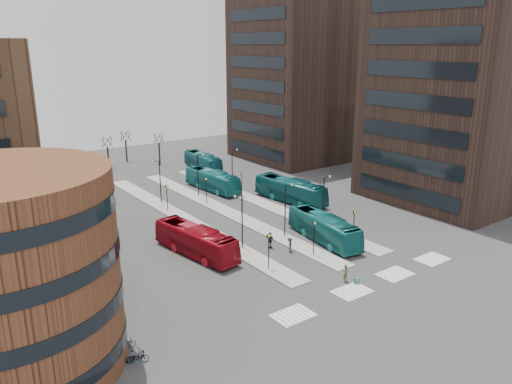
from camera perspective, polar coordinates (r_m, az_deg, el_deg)
ground at (r=45.35m, az=15.57°, el=-12.43°), size 160.00×160.00×0.00m
island_left at (r=64.31m, az=-8.12°, el=-3.10°), size 2.50×45.00×0.15m
island_mid at (r=67.15m, az=-3.62°, el=-2.11°), size 2.50×45.00×0.15m
island_right at (r=70.39m, az=0.49°, el=-1.19°), size 2.50×45.00×0.15m
suitcase at (r=48.27m, az=11.45°, el=-9.89°), size 0.54×0.48×0.56m
red_bus at (r=53.28m, az=-6.91°, el=-5.55°), size 4.32×11.61×3.16m
teal_bus_a at (r=57.08m, az=7.76°, el=-4.08°), size 4.20×11.44×3.12m
teal_bus_b at (r=76.48m, az=-5.01°, el=1.34°), size 3.44×11.32×3.11m
teal_bus_c at (r=70.74m, az=3.95°, el=0.20°), size 4.09×12.16×3.32m
teal_bus_d at (r=89.42m, az=-6.10°, el=3.50°), size 3.33×10.86×2.98m
traveller at (r=48.07m, az=10.24°, el=-9.14°), size 0.77×0.74×1.77m
commuter_a at (r=51.48m, az=-2.58°, el=-7.10°), size 1.02×0.91×1.75m
commuter_b at (r=54.83m, az=1.64°, el=-5.53°), size 0.76×1.16×1.83m
commuter_c at (r=54.04m, az=3.88°, el=-6.05°), size 1.09×1.16×1.58m
bicycle_near at (r=37.74m, az=-13.41°, el=-17.93°), size 1.66×1.04×0.82m
bicycle_mid at (r=37.98m, az=-13.62°, el=-17.65°), size 1.52×0.66×0.88m
bicycle_far at (r=39.36m, az=-14.64°, el=-16.48°), size 1.53×0.56×0.80m
crosswalk_stripes at (r=48.76m, az=13.17°, el=-10.09°), size 22.35×2.40×0.01m
round_building at (r=36.94m, az=-27.04°, el=-8.51°), size 15.16×15.16×14.00m
tower_near at (r=75.69m, az=22.28°, el=10.40°), size 20.12×20.00×30.00m
tower_far at (r=97.91m, az=4.88°, el=12.66°), size 20.12×20.00×30.00m
sign_poles at (r=60.70m, az=-0.39°, el=-1.80°), size 12.45×22.12×3.65m
lamp_posts at (r=64.84m, az=-2.24°, el=0.47°), size 14.04×20.24×6.12m
bare_trees at (r=95.01m, az=-14.06°, el=4.63°), size 10.97×8.14×5.90m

